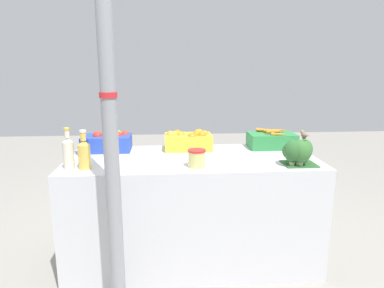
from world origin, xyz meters
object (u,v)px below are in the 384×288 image
object	(u,v)px
carrot_crate	(272,140)
juice_bottle_cloudy	(68,152)
orange_crate	(189,140)
sparrow_bird	(304,134)
juice_bottle_golden	(84,153)
support_pole	(109,117)
apple_crate	(108,142)
pickle_jar	(197,158)
broccoli_pile	(298,151)

from	to	relation	value
carrot_crate	juice_bottle_cloudy	bearing A→B (deg)	-161.90
orange_crate	sparrow_bird	size ratio (longest dim) A/B	2.74
juice_bottle_cloudy	juice_bottle_golden	size ratio (longest dim) A/B	1.06
support_pole	sparrow_bird	bearing A→B (deg)	15.46
apple_crate	carrot_crate	size ratio (longest dim) A/B	1.00
orange_crate	sparrow_bird	distance (m)	0.91
juice_bottle_cloudy	pickle_jar	xyz separation A→B (m)	(0.83, -0.02, -0.05)
apple_crate	juice_bottle_cloudy	size ratio (longest dim) A/B	1.36
carrot_crate	broccoli_pile	distance (m)	0.52
pickle_jar	juice_bottle_golden	bearing A→B (deg)	178.73
broccoli_pile	pickle_jar	distance (m)	0.68
support_pole	pickle_jar	world-z (taller)	support_pole
carrot_crate	support_pole	bearing A→B (deg)	-143.94
support_pole	sparrow_bird	world-z (taller)	support_pole
juice_bottle_cloudy	sparrow_bird	size ratio (longest dim) A/B	2.01
juice_bottle_golden	broccoli_pile	bearing A→B (deg)	-1.32
broccoli_pile	apple_crate	bearing A→B (deg)	158.74
apple_crate	broccoli_pile	world-z (taller)	broccoli_pile
support_pole	pickle_jar	xyz separation A→B (m)	(0.50, 0.34, -0.33)
orange_crate	broccoli_pile	distance (m)	0.87
juice_bottle_golden	pickle_jar	world-z (taller)	juice_bottle_golden
apple_crate	support_pole	bearing A→B (deg)	-79.32
orange_crate	juice_bottle_cloudy	bearing A→B (deg)	-149.01
broccoli_pile	sparrow_bird	world-z (taller)	sparrow_bird
juice_bottle_cloudy	orange_crate	bearing A→B (deg)	30.99
pickle_jar	apple_crate	bearing A→B (deg)	142.56
support_pole	broccoli_pile	distance (m)	1.26
broccoli_pile	juice_bottle_cloudy	xyz separation A→B (m)	(-1.51, 0.03, 0.01)
carrot_crate	sparrow_bird	distance (m)	0.53
apple_crate	juice_bottle_cloudy	world-z (taller)	juice_bottle_cloudy
orange_crate	juice_bottle_golden	world-z (taller)	juice_bottle_golden
apple_crate	sparrow_bird	bearing A→B (deg)	-20.31
broccoli_pile	juice_bottle_cloudy	bearing A→B (deg)	178.76
broccoli_pile	juice_bottle_golden	distance (m)	1.41
support_pole	broccoli_pile	xyz separation A→B (m)	(1.18, 0.33, -0.29)
orange_crate	juice_bottle_golden	xyz separation A→B (m)	(-0.71, -0.49, 0.03)
support_pole	juice_bottle_golden	bearing A→B (deg)	123.04
juice_bottle_cloudy	pickle_jar	distance (m)	0.83
juice_bottle_cloudy	sparrow_bird	world-z (taller)	juice_bottle_cloudy
carrot_crate	orange_crate	bearing A→B (deg)	-179.87
orange_crate	broccoli_pile	world-z (taller)	broccoli_pile
apple_crate	juice_bottle_golden	size ratio (longest dim) A/B	1.45
juice_bottle_golden	orange_crate	bearing A→B (deg)	34.41
orange_crate	support_pole	bearing A→B (deg)	-119.52
apple_crate	carrot_crate	distance (m)	1.32
broccoli_pile	pickle_jar	bearing A→B (deg)	178.62
orange_crate	carrot_crate	distance (m)	0.68
support_pole	carrot_crate	xyz separation A→B (m)	(1.16, 0.85, -0.32)
apple_crate	juice_bottle_golden	distance (m)	0.50
apple_crate	carrot_crate	xyz separation A→B (m)	(1.32, 0.00, -0.00)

